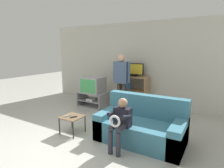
{
  "coord_description": "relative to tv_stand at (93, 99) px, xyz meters",
  "views": [
    {
      "loc": [
        2.41,
        -2.21,
        1.75
      ],
      "look_at": [
        0.05,
        1.8,
        0.9
      ],
      "focal_mm": 30.0,
      "sensor_mm": 36.0,
      "label": 1
    }
  ],
  "objects": [
    {
      "name": "person_seated_child",
      "position": [
        1.98,
        -1.88,
        0.33
      ],
      "size": [
        0.33,
        0.43,
        0.92
      ],
      "color": "#2D2D38",
      "rests_on": "ground_plane"
    },
    {
      "name": "tv_stand",
      "position": [
        0.0,
        0.0,
        0.0
      ],
      "size": [
        0.88,
        0.58,
        0.44
      ],
      "color": "#939399",
      "rests_on": "ground_plane"
    },
    {
      "name": "wall_back",
      "position": [
        1.01,
        0.9,
        1.08
      ],
      "size": [
        6.4,
        0.06,
        2.6
      ],
      "color": "beige",
      "rests_on": "ground_plane"
    },
    {
      "name": "ground_plane",
      "position": [
        1.01,
        -2.4,
        -0.22
      ],
      "size": [
        18.0,
        18.0,
        0.0
      ],
      "primitive_type": "plane",
      "color": "#ADADA3"
    },
    {
      "name": "television_main",
      "position": [
        0.03,
        -0.02,
        0.47
      ],
      "size": [
        0.64,
        0.56,
        0.49
      ],
      "color": "#9E9EA3",
      "rests_on": "tv_stand"
    },
    {
      "name": "remote_control_black",
      "position": [
        0.86,
        -1.84,
        0.17
      ],
      "size": [
        0.1,
        0.14,
        0.02
      ],
      "primitive_type": "cube",
      "rotation": [
        0.0,
        0.0,
        -0.5
      ],
      "color": "#232328",
      "rests_on": "snack_table"
    },
    {
      "name": "snack_table",
      "position": [
        0.8,
        -1.82,
        0.11
      ],
      "size": [
        0.43,
        0.43,
        0.37
      ],
      "color": "brown",
      "rests_on": "ground_plane"
    },
    {
      "name": "remote_control_white",
      "position": [
        0.71,
        -1.87,
        0.17
      ],
      "size": [
        0.09,
        0.15,
        0.02
      ],
      "primitive_type": "cube",
      "rotation": [
        0.0,
        0.0,
        -0.37
      ],
      "color": "gray",
      "rests_on": "snack_table"
    },
    {
      "name": "couch",
      "position": [
        2.17,
        -1.37,
        0.07
      ],
      "size": [
        1.64,
        0.87,
        0.86
      ],
      "color": "teal",
      "rests_on": "ground_plane"
    },
    {
      "name": "person_standing_adult",
      "position": [
        0.98,
        0.05,
        0.77
      ],
      "size": [
        0.53,
        0.2,
        1.63
      ],
      "color": "#3D3833",
      "rests_on": "ground_plane"
    },
    {
      "name": "television_flat",
      "position": [
        1.1,
        0.63,
        0.93
      ],
      "size": [
        0.64,
        0.2,
        0.4
      ],
      "color": "black",
      "rests_on": "media_shelf"
    },
    {
      "name": "media_shelf",
      "position": [
        1.12,
        0.6,
        0.27
      ],
      "size": [
        0.9,
        0.45,
        0.96
      ],
      "color": "#9E7A51",
      "rests_on": "ground_plane"
    }
  ]
}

